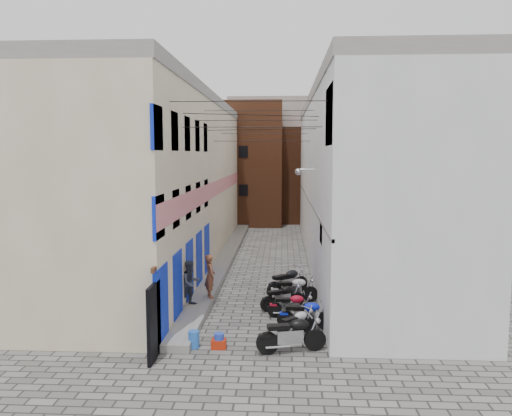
% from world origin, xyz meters
% --- Properties ---
extents(ground, '(90.00, 90.00, 0.00)m').
position_xyz_m(ground, '(0.00, 0.00, 0.00)').
color(ground, '#504E4B').
rests_on(ground, ground).
extents(plinth, '(0.90, 26.00, 0.25)m').
position_xyz_m(plinth, '(-2.05, 13.00, 0.12)').
color(plinth, gray).
rests_on(plinth, ground).
extents(building_left, '(5.10, 27.00, 9.00)m').
position_xyz_m(building_left, '(-4.98, 12.95, 4.50)').
color(building_left, '#BDAC8E').
rests_on(building_left, ground).
extents(building_right, '(5.94, 26.00, 9.00)m').
position_xyz_m(building_right, '(5.00, 13.00, 4.51)').
color(building_right, silver).
rests_on(building_right, ground).
extents(building_far_brick_left, '(6.00, 6.00, 10.00)m').
position_xyz_m(building_far_brick_left, '(-2.00, 28.00, 5.00)').
color(building_far_brick_left, brown).
rests_on(building_far_brick_left, ground).
extents(building_far_brick_right, '(5.00, 6.00, 8.00)m').
position_xyz_m(building_far_brick_right, '(3.00, 30.00, 4.00)').
color(building_far_brick_right, brown).
rests_on(building_far_brick_right, ground).
extents(building_far_concrete, '(8.00, 5.00, 11.00)m').
position_xyz_m(building_far_concrete, '(0.00, 34.00, 5.50)').
color(building_far_concrete, gray).
rests_on(building_far_concrete, ground).
extents(far_shopfront, '(2.00, 0.30, 2.40)m').
position_xyz_m(far_shopfront, '(0.00, 25.20, 1.20)').
color(far_shopfront, black).
rests_on(far_shopfront, ground).
extents(overhead_wires, '(5.80, 13.02, 1.32)m').
position_xyz_m(overhead_wires, '(0.00, 7.64, 7.12)').
color(overhead_wires, black).
rests_on(overhead_wires, ground).
extents(motorcycle_a, '(2.21, 1.16, 1.22)m').
position_xyz_m(motorcycle_a, '(1.40, 0.31, 0.61)').
color(motorcycle_a, black).
rests_on(motorcycle_a, ground).
extents(motorcycle_b, '(1.62, 1.55, 0.99)m').
position_xyz_m(motorcycle_b, '(1.58, 1.54, 0.49)').
color(motorcycle_b, '#B5B4BA').
rests_on(motorcycle_b, ground).
extents(motorcycle_c, '(1.93, 0.64, 1.11)m').
position_xyz_m(motorcycle_c, '(1.90, 2.34, 0.55)').
color(motorcycle_c, '#0C1CBA').
rests_on(motorcycle_c, ground).
extents(motorcycle_d, '(1.75, 0.60, 1.00)m').
position_xyz_m(motorcycle_d, '(1.45, 3.46, 0.50)').
color(motorcycle_d, maroon).
rests_on(motorcycle_d, ground).
extents(motorcycle_e, '(1.89, 1.41, 1.07)m').
position_xyz_m(motorcycle_e, '(1.13, 4.41, 0.53)').
color(motorcycle_e, black).
rests_on(motorcycle_e, ground).
extents(motorcycle_f, '(2.03, 0.82, 1.14)m').
position_xyz_m(motorcycle_f, '(1.56, 5.36, 0.57)').
color(motorcycle_f, '#B4B4B9').
rests_on(motorcycle_f, ground).
extents(motorcycle_g, '(2.07, 1.93, 1.25)m').
position_xyz_m(motorcycle_g, '(1.34, 6.36, 0.62)').
color(motorcycle_g, black).
rests_on(motorcycle_g, ground).
extents(person_a, '(0.62, 0.73, 1.70)m').
position_xyz_m(person_a, '(-1.71, 5.00, 1.10)').
color(person_a, brown).
rests_on(person_a, plinth).
extents(person_b, '(1.03, 1.03, 1.68)m').
position_xyz_m(person_b, '(-2.28, 3.95, 1.09)').
color(person_b, '#313749').
rests_on(person_b, plinth).
extents(water_jug_near, '(0.41, 0.41, 0.52)m').
position_xyz_m(water_jug_near, '(-1.55, 0.50, 0.26)').
color(water_jug_near, blue).
rests_on(water_jug_near, ground).
extents(water_jug_far, '(0.37, 0.37, 0.47)m').
position_xyz_m(water_jug_far, '(-0.78, 0.50, 0.23)').
color(water_jug_far, '#243FB6').
rests_on(water_jug_far, ground).
extents(red_crate, '(0.45, 0.35, 0.28)m').
position_xyz_m(red_crate, '(-0.79, 0.50, 0.14)').
color(red_crate, '#AC230C').
rests_on(red_crate, ground).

